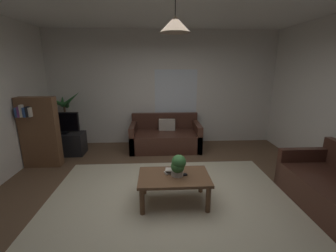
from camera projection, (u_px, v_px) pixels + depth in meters
name	position (u px, v px, depth m)	size (l,w,h in m)	color
floor	(169.00, 196.00, 3.49)	(5.68, 5.20, 0.02)	brown
rug	(170.00, 203.00, 3.30)	(3.69, 2.86, 0.01)	beige
wall_back	(163.00, 89.00, 5.67)	(5.80, 0.06, 2.82)	silver
window_pane	(176.00, 93.00, 5.68)	(1.07, 0.01, 1.17)	white
couch_under_window	(165.00, 138.00, 5.44)	(1.65, 0.89, 0.82)	#47281E
couch_right_side	(336.00, 190.00, 3.14)	(0.89, 1.47, 0.82)	#47281E
coffee_table	(174.00, 180.00, 3.24)	(1.02, 0.64, 0.43)	brown
book_on_table_0	(169.00, 172.00, 3.30)	(0.14, 0.10, 0.02)	beige
book_on_table_1	(170.00, 171.00, 3.30)	(0.11, 0.10, 0.03)	black
book_on_table_2	(171.00, 170.00, 3.28)	(0.15, 0.11, 0.02)	beige
remote_on_table_0	(182.00, 175.00, 3.22)	(0.05, 0.16, 0.02)	black
potted_plant_on_table	(178.00, 165.00, 3.18)	(0.22, 0.21, 0.32)	beige
tv_stand	(64.00, 144.00, 5.09)	(0.90, 0.44, 0.50)	black
tv	(61.00, 123.00, 4.94)	(0.77, 0.16, 0.48)	black
potted_palm_corner	(67.00, 123.00, 5.47)	(0.86, 0.80, 1.42)	brown
bookshelf_corner	(39.00, 132.00, 4.37)	(0.70, 0.31, 1.40)	brown
pendant_lamp	(175.00, 24.00, 2.70)	(0.38, 0.38, 0.47)	black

